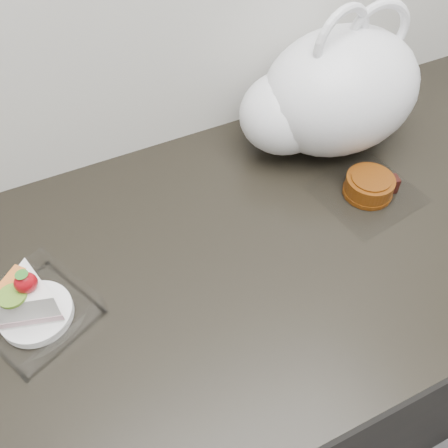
{
  "coord_description": "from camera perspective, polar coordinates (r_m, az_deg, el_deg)",
  "views": [
    {
      "loc": [
        -0.31,
        1.25,
        1.55
      ],
      "look_at": [
        -0.08,
        1.72,
        0.94
      ],
      "focal_mm": 40.0,
      "sensor_mm": 36.0,
      "label": 1
    }
  ],
  "objects": [
    {
      "name": "plastic_bag",
      "position": [
        0.97,
        11.98,
        14.27
      ],
      "size": [
        0.36,
        0.25,
        0.28
      ],
      "rotation": [
        0.0,
        0.0,
        0.04
      ],
      "color": "white",
      "rests_on": "counter"
    },
    {
      "name": "cake_tray",
      "position": [
        0.78,
        -21.04,
        -8.79
      ],
      "size": [
        0.19,
        0.19,
        0.11
      ],
      "rotation": [
        0.0,
        0.0,
        0.42
      ],
      "color": "white",
      "rests_on": "counter"
    },
    {
      "name": "counter",
      "position": [
        1.23,
        4.01,
        -14.83
      ],
      "size": [
        2.04,
        0.64,
        0.9
      ],
      "color": "black",
      "rests_on": "ground"
    },
    {
      "name": "mooncake_wrap",
      "position": [
        0.94,
        16.28,
        4.07
      ],
      "size": [
        0.19,
        0.18,
        0.04
      ],
      "rotation": [
        0.0,
        0.0,
        0.32
      ],
      "color": "white",
      "rests_on": "counter"
    }
  ]
}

